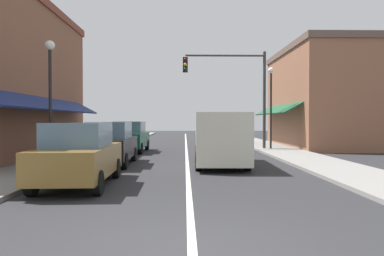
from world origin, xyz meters
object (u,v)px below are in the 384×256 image
van_in_lane (220,137)px  street_lamp_right_mid (271,95)px  parked_car_third_left (130,137)px  traffic_signal_mast_arm (237,83)px  parked_car_nearest_left (79,155)px  parked_car_second_left (110,144)px  street_lamp_left_near (50,83)px

van_in_lane → street_lamp_right_mid: street_lamp_right_mid is taller
parked_car_third_left → traffic_signal_mast_arm: 7.23m
parked_car_nearest_left → parked_car_second_left: 4.76m
parked_car_second_left → street_lamp_right_mid: street_lamp_right_mid is taller
parked_car_third_left → traffic_signal_mast_arm: (6.36, 1.17, 3.24)m
parked_car_second_left → street_lamp_left_near: size_ratio=0.85×
parked_car_third_left → street_lamp_right_mid: size_ratio=0.82×
parked_car_second_left → traffic_signal_mast_arm: size_ratio=0.68×
parked_car_second_left → street_lamp_right_mid: (8.29, 6.96, 2.49)m
parked_car_nearest_left → parked_car_third_left: same height
street_lamp_left_near → van_in_lane: bearing=8.0°
street_lamp_left_near → parked_car_third_left: bearing=75.1°
street_lamp_left_near → street_lamp_right_mid: bearing=38.1°
parked_car_third_left → parked_car_nearest_left: bearing=-87.5°
traffic_signal_mast_arm → street_lamp_left_near: size_ratio=1.25×
street_lamp_left_near → street_lamp_right_mid: street_lamp_right_mid is taller
parked_car_second_left → parked_car_nearest_left: bearing=-89.3°
parked_car_nearest_left → van_in_lane: size_ratio=0.79×
parked_car_second_left → parked_car_third_left: (-0.09, 6.09, 0.00)m
parked_car_second_left → van_in_lane: 4.50m
parked_car_second_left → street_lamp_left_near: 3.31m
parked_car_third_left → street_lamp_left_near: street_lamp_left_near is taller
parked_car_nearest_left → parked_car_second_left: (-0.12, 4.75, 0.00)m
traffic_signal_mast_arm → parked_car_second_left: bearing=-130.8°
traffic_signal_mast_arm → street_lamp_left_near: (-8.28, -8.38, -0.86)m
van_in_lane → parked_car_nearest_left: bearing=-132.3°
van_in_lane → traffic_signal_mast_arm: 8.23m
traffic_signal_mast_arm → street_lamp_right_mid: 2.18m
parked_car_second_left → street_lamp_right_mid: 11.11m
van_in_lane → traffic_signal_mast_arm: size_ratio=0.86×
street_lamp_left_near → parked_car_nearest_left: bearing=-59.7°
parked_car_nearest_left → street_lamp_right_mid: size_ratio=0.82×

